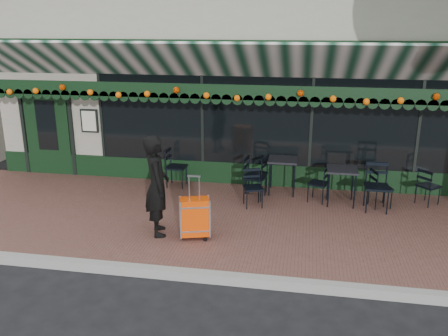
% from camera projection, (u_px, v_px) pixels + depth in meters
% --- Properties ---
extents(ground, '(80.00, 80.00, 0.00)m').
position_uv_depth(ground, '(212.00, 279.00, 7.16)').
color(ground, black).
rests_on(ground, ground).
extents(sidewalk, '(18.00, 4.00, 0.15)m').
position_uv_depth(sidewalk, '(232.00, 221.00, 9.02)').
color(sidewalk, brown).
rests_on(sidewalk, ground).
extents(curb, '(18.00, 0.16, 0.15)m').
position_uv_depth(curb, '(211.00, 277.00, 7.07)').
color(curb, '#9E9E99').
rests_on(curb, ground).
extents(restaurant_building, '(12.00, 9.60, 4.50)m').
position_uv_depth(restaurant_building, '(264.00, 73.00, 13.86)').
color(restaurant_building, '#A8A191').
rests_on(restaurant_building, ground).
extents(woman, '(0.64, 0.76, 1.77)m').
position_uv_depth(woman, '(157.00, 186.00, 8.10)').
color(woman, black).
rests_on(woman, sidewalk).
extents(suitcase, '(0.55, 0.40, 1.12)m').
position_uv_depth(suitcase, '(195.00, 218.00, 8.06)').
color(suitcase, '#F54607').
rests_on(suitcase, sidewalk).
extents(cafe_table_a, '(0.60, 0.60, 0.75)m').
position_uv_depth(cafe_table_a, '(342.00, 172.00, 9.53)').
color(cafe_table_a, black).
rests_on(cafe_table_a, sidewalk).
extents(cafe_table_b, '(0.62, 0.62, 0.76)m').
position_uv_depth(cafe_table_b, '(283.00, 162.00, 10.15)').
color(cafe_table_b, black).
rests_on(cafe_table_b, sidewalk).
extents(chair_a_left, '(0.49, 0.49, 0.76)m').
position_uv_depth(chair_a_left, '(318.00, 184.00, 9.72)').
color(chair_a_left, black).
rests_on(chair_a_left, sidewalk).
extents(chair_a_right, '(0.50, 0.50, 0.79)m').
position_uv_depth(chair_a_right, '(381.00, 188.00, 9.44)').
color(chair_a_right, black).
rests_on(chair_a_right, sidewalk).
extents(chair_a_front, '(0.47, 0.47, 0.95)m').
position_uv_depth(chair_a_front, '(377.00, 187.00, 9.23)').
color(chair_a_front, black).
rests_on(chair_a_front, sidewalk).
extents(chair_a_extra, '(0.54, 0.54, 0.76)m').
position_uv_depth(chair_a_extra, '(428.00, 186.00, 9.57)').
color(chair_a_extra, black).
rests_on(chair_a_extra, sidewalk).
extents(chair_b_left, '(0.52, 0.52, 0.84)m').
position_uv_depth(chair_b_left, '(256.00, 174.00, 10.19)').
color(chair_b_left, black).
rests_on(chair_b_left, sidewalk).
extents(chair_b_right, '(0.51, 0.51, 0.89)m').
position_uv_depth(chair_b_right, '(255.00, 178.00, 9.90)').
color(chair_b_right, black).
rests_on(chair_b_right, sidewalk).
extents(chair_b_front, '(0.48, 0.48, 0.76)m').
position_uv_depth(chair_b_front, '(253.00, 188.00, 9.47)').
color(chair_b_front, black).
rests_on(chair_b_front, sidewalk).
extents(chair_solo, '(0.45, 0.45, 0.87)m').
position_uv_depth(chair_solo, '(177.00, 168.00, 10.62)').
color(chair_solo, black).
rests_on(chair_solo, sidewalk).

